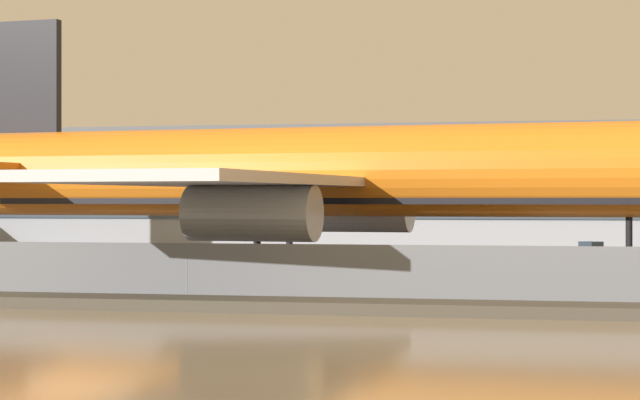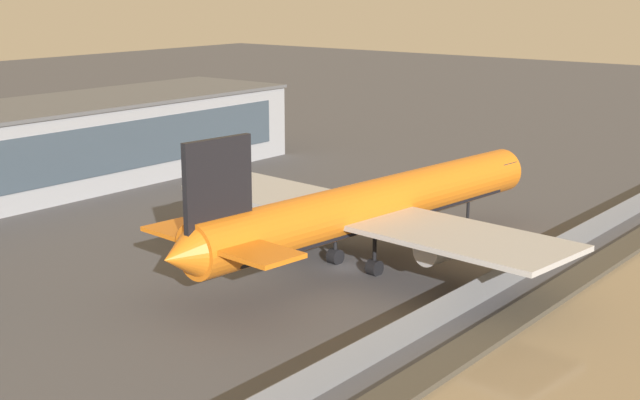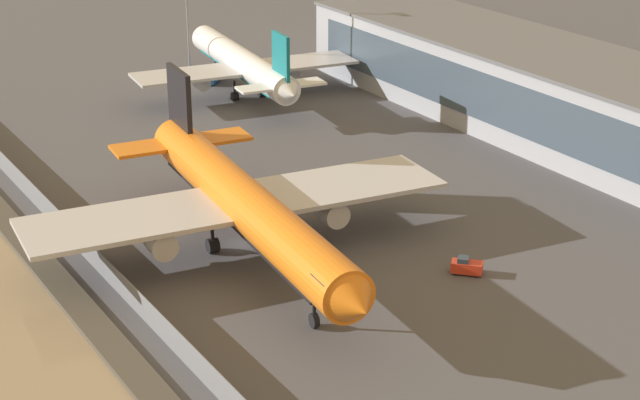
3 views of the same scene
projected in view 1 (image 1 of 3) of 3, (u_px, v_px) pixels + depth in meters
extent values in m
plane|color=#4C4C51|center=(275.00, 279.00, 73.01)|extent=(500.00, 500.00, 0.00)
cube|color=#474238|center=(153.00, 303.00, 53.00)|extent=(320.00, 3.00, 0.50)
cube|color=slate|center=(187.00, 272.00, 57.39)|extent=(280.00, 0.08, 2.63)
cylinder|color=slate|center=(187.00, 272.00, 57.39)|extent=(0.10, 0.10, 2.63)
cylinder|color=orange|center=(329.00, 171.00, 70.99)|extent=(47.91, 9.79, 5.11)
cube|color=black|center=(329.00, 196.00, 70.99)|extent=(40.70, 8.07, 0.92)
cube|color=#B7BABF|center=(347.00, 185.00, 82.60)|extent=(12.69, 23.79, 0.51)
cube|color=#B7BABF|center=(211.00, 180.00, 60.87)|extent=(12.69, 23.79, 0.51)
cylinder|color=#B7BABF|center=(360.00, 210.00, 80.41)|extent=(6.91, 3.46, 2.81)
cylinder|color=#B7BABF|center=(252.00, 213.00, 62.16)|extent=(6.91, 3.46, 2.81)
cube|color=black|center=(8.00, 92.00, 77.52)|extent=(7.17, 1.32, 8.68)
cube|color=orange|center=(43.00, 169.00, 81.51)|extent=(5.57, 8.81, 0.41)
cylinder|color=black|center=(629.00, 246.00, 65.80)|extent=(0.36, 0.36, 2.99)
cylinder|color=black|center=(629.00, 274.00, 65.80)|extent=(1.48, 0.70, 1.43)
cylinder|color=black|center=(289.00, 240.00, 74.58)|extent=(0.41, 0.41, 2.99)
cylinder|color=black|center=(289.00, 265.00, 74.58)|extent=(1.75, 1.31, 1.64)
cylinder|color=black|center=(257.00, 243.00, 69.48)|extent=(0.41, 0.41, 2.99)
cylinder|color=black|center=(257.00, 270.00, 69.48)|extent=(1.75, 1.31, 1.64)
cube|color=red|center=(595.00, 257.00, 85.05)|extent=(3.40, 3.39, 1.11)
cube|color=#283847|center=(591.00, 245.00, 84.84)|extent=(1.70, 1.70, 0.50)
cylinder|color=black|center=(592.00, 263.00, 83.95)|extent=(0.65, 0.65, 0.70)
cylinder|color=black|center=(577.00, 263.00, 85.10)|extent=(0.65, 0.65, 0.70)
cylinder|color=black|center=(613.00, 263.00, 85.01)|extent=(0.65, 0.65, 0.70)
cylinder|color=black|center=(599.00, 262.00, 86.16)|extent=(0.65, 0.65, 0.70)
cube|color=#9EA3AD|center=(332.00, 190.00, 128.97)|extent=(103.52, 20.45, 11.40)
cube|color=#3D4C5B|center=(310.00, 183.00, 118.91)|extent=(95.24, 0.16, 6.84)
cube|color=#5B5E63|center=(332.00, 132.00, 128.97)|extent=(104.12, 21.05, 0.50)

